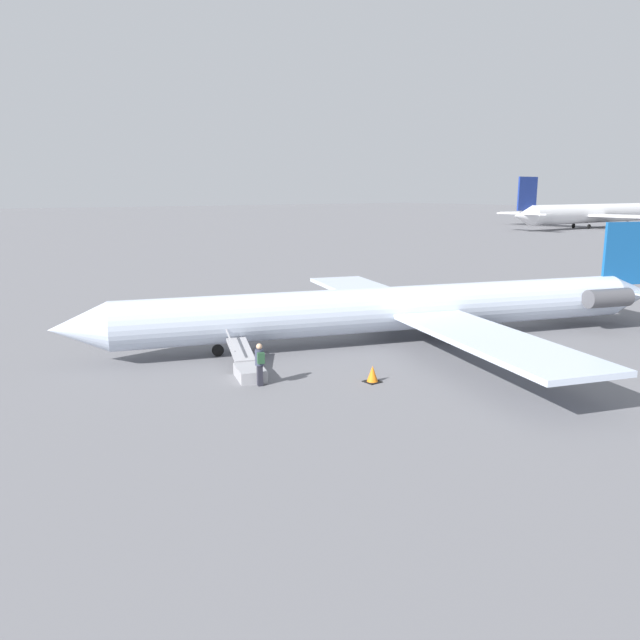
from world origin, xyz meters
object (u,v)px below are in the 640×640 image
(airplane_main, at_px, (408,308))
(boarding_stairs, at_px, (248,368))
(passenger, at_px, (260,362))
(airplane_far_right, at_px, (591,213))

(airplane_main, bearing_deg, boarding_stairs, 21.73)
(airplane_main, relative_size, passenger, 18.45)
(airplane_far_right, height_order, boarding_stairs, airplane_far_right)
(airplane_main, height_order, airplane_far_right, airplane_far_right)
(airplane_main, distance_m, boarding_stairs, 10.05)
(airplane_far_right, bearing_deg, boarding_stairs, -155.16)
(airplane_far_right, height_order, passenger, airplane_far_right)
(boarding_stairs, bearing_deg, airplane_main, -68.27)
(airplane_main, xyz_separation_m, passenger, (10.24, 1.87, -0.77))
(airplane_main, height_order, passenger, airplane_main)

